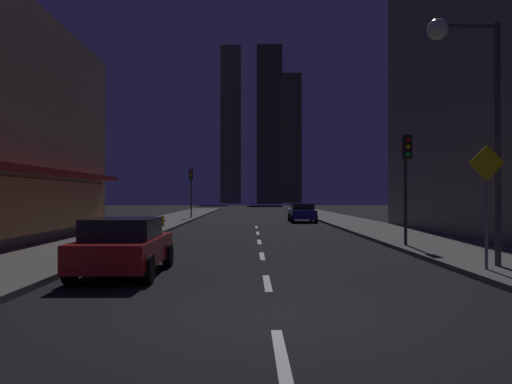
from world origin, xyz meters
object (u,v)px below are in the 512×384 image
at_px(traffic_light_near_right, 407,165).
at_px(traffic_light_far_left, 191,182).
at_px(car_parked_far, 302,212).
at_px(street_lamp_right, 467,81).
at_px(car_parked_near, 124,246).
at_px(pedestrian_crossing_sign, 486,196).
at_px(fire_hydrant_far_left, 162,221).

height_order(traffic_light_near_right, traffic_light_far_left, same).
height_order(car_parked_far, traffic_light_near_right, traffic_light_near_right).
relative_size(car_parked_far, traffic_light_far_left, 1.01).
bearing_deg(street_lamp_right, traffic_light_near_right, 88.77).
xyz_separation_m(car_parked_near, pedestrian_crossing_sign, (9.20, -0.13, 1.28)).
height_order(car_parked_far, pedestrian_crossing_sign, pedestrian_crossing_sign).
bearing_deg(car_parked_far, car_parked_near, -105.45).
bearing_deg(car_parked_far, traffic_light_far_left, 153.10).
xyz_separation_m(fire_hydrant_far_left, traffic_light_far_left, (0.40, 11.89, 2.74)).
bearing_deg(fire_hydrant_far_left, car_parked_near, -83.02).
relative_size(car_parked_far, traffic_light_near_right, 1.01).
relative_size(traffic_light_near_right, pedestrian_crossing_sign, 1.33).
height_order(traffic_light_near_right, pedestrian_crossing_sign, traffic_light_near_right).
relative_size(car_parked_near, pedestrian_crossing_sign, 1.34).
height_order(car_parked_far, street_lamp_right, street_lamp_right).
relative_size(traffic_light_far_left, street_lamp_right, 0.64).
bearing_deg(traffic_light_near_right, pedestrian_crossing_sign, -89.08).
relative_size(car_parked_near, street_lamp_right, 0.64).
bearing_deg(traffic_light_near_right, traffic_light_far_left, 114.13).
bearing_deg(street_lamp_right, pedestrian_crossing_sign, -70.88).
distance_m(car_parked_near, fire_hydrant_far_left, 18.92).
xyz_separation_m(car_parked_far, traffic_light_near_right, (1.90, -19.94, 2.45)).
relative_size(car_parked_near, car_parked_far, 1.00).
relative_size(traffic_light_far_left, pedestrian_crossing_sign, 1.33).
bearing_deg(car_parked_near, street_lamp_right, 3.20).
relative_size(traffic_light_near_right, street_lamp_right, 0.64).
bearing_deg(car_parked_far, fire_hydrant_far_left, -142.57).
height_order(traffic_light_far_left, street_lamp_right, street_lamp_right).
xyz_separation_m(car_parked_near, traffic_light_near_right, (9.10, 6.12, 2.45)).
bearing_deg(car_parked_near, car_parked_far, 74.55).
bearing_deg(traffic_light_near_right, fire_hydrant_far_left, 131.99).
distance_m(street_lamp_right, pedestrian_crossing_sign, 3.12).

